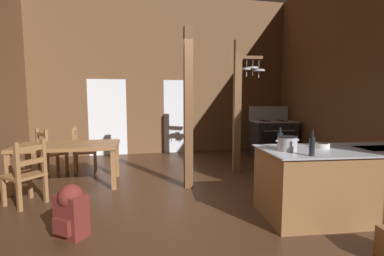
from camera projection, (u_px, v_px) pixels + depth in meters
name	position (u px, v px, depth m)	size (l,w,h in m)	color
ground_plane	(198.00, 207.00, 3.97)	(7.86, 8.63, 0.10)	#422819
wall_back	(166.00, 76.00, 7.61)	(7.86, 0.14, 4.36)	brown
glazed_door_back_left	(108.00, 118.00, 7.33)	(1.00, 0.01, 2.05)	white
glazed_panel_back_right	(179.00, 117.00, 7.73)	(0.84, 0.01, 2.05)	white
kitchen_island	(344.00, 182.00, 3.54)	(2.24, 1.15, 0.89)	olive
stove_range	(273.00, 137.00, 7.49)	(1.22, 0.92, 1.32)	#252525
support_post_with_pot_rack	(239.00, 102.00, 5.59)	(0.65, 0.26, 2.71)	brown
support_post_center	(188.00, 109.00, 4.59)	(0.14, 0.14, 2.71)	brown
dining_table	(68.00, 149.00, 4.76)	(1.71, 0.92, 0.74)	olive
ladderback_chair_near_window	(83.00, 151.00, 5.67)	(0.48, 0.48, 0.95)	olive
ladderback_chair_by_post	(26.00, 174.00, 3.88)	(0.62, 0.62, 0.95)	olive
ladderback_chair_at_table_end	(50.00, 153.00, 5.43)	(0.62, 0.62, 0.95)	olive
backpack	(71.00, 209.00, 2.99)	(0.39, 0.39, 0.60)	maroon
stockpot_on_counter	(287.00, 143.00, 3.35)	(0.31, 0.24, 0.18)	#A8AAB2
mixing_bowl_on_counter	(322.00, 146.00, 3.53)	(0.19, 0.19, 0.07)	silver
bottle_tall_on_counter	(280.00, 140.00, 3.58)	(0.07, 0.07, 0.26)	#1E2328
bottle_short_on_counter	(312.00, 146.00, 3.04)	(0.06, 0.06, 0.29)	#1E2328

